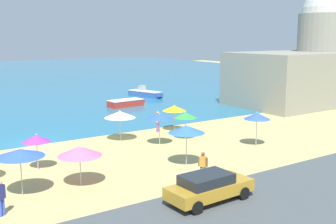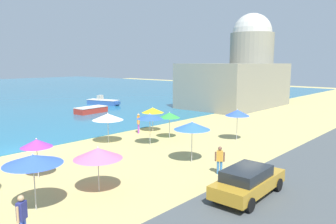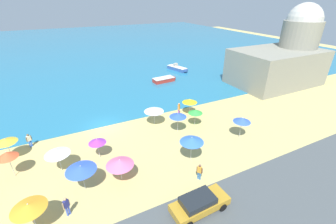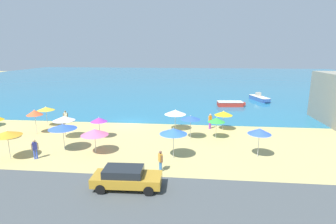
# 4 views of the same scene
# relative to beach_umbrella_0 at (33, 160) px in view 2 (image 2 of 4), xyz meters

# --- Properties ---
(ground_plane) EXTENTS (160.00, 160.00, 0.00)m
(ground_plane) POSITION_rel_beach_umbrella_0_xyz_m (3.61, 9.64, -2.25)
(ground_plane) COLOR tan
(beach_umbrella_0) EXTENTS (2.47, 2.47, 2.52)m
(beach_umbrella_0) POSITION_rel_beach_umbrella_0_xyz_m (0.00, 0.00, 0.00)
(beach_umbrella_0) COLOR #B2B2B7
(beach_umbrella_0) RESTS_ON ground_plane
(beach_umbrella_1) EXTENTS (2.00, 2.00, 2.47)m
(beach_umbrella_1) POSITION_rel_beach_umbrella_0_xyz_m (11.32, 4.46, -0.03)
(beach_umbrella_1) COLOR #B2B2B7
(beach_umbrella_1) RESTS_ON ground_plane
(beach_umbrella_5) EXTENTS (2.31, 2.31, 2.66)m
(beach_umbrella_5) POSITION_rel_beach_umbrella_0_xyz_m (9.98, -0.70, 0.11)
(beach_umbrella_5) COLOR #B2B2B7
(beach_umbrella_5) RESTS_ON ground_plane
(beach_umbrella_6) EXTENTS (1.94, 1.94, 2.59)m
(beach_umbrella_6) POSITION_rel_beach_umbrella_0_xyz_m (17.15, 0.25, 0.03)
(beach_umbrella_6) COLOR #B2B2B7
(beach_umbrella_6) RESTS_ON ground_plane
(beach_umbrella_9) EXTENTS (1.76, 1.76, 2.26)m
(beach_umbrella_9) POSITION_rel_beach_umbrella_0_xyz_m (13.96, 4.80, -0.28)
(beach_umbrella_9) COLOR #B2B2B7
(beach_umbrella_9) RESTS_ON ground_plane
(beach_umbrella_10) EXTENTS (2.45, 2.45, 2.41)m
(beach_umbrella_10) POSITION_rel_beach_umbrella_0_xyz_m (9.55, 7.38, -0.17)
(beach_umbrella_10) COLOR #B2B2B7
(beach_umbrella_10) RESTS_ON ground_plane
(beach_umbrella_13) EXTENTS (2.02, 2.02, 2.29)m
(beach_umbrella_13) POSITION_rel_beach_umbrella_0_xyz_m (14.97, 7.80, -0.26)
(beach_umbrella_13) COLOR #B2B2B7
(beach_umbrella_13) RESTS_ON ground_plane
(beach_umbrella_14) EXTENTS (2.39, 2.39, 2.29)m
(beach_umbrella_14) POSITION_rel_beach_umbrella_0_xyz_m (3.06, -0.34, -0.30)
(beach_umbrella_14) COLOR #B2B2B7
(beach_umbrella_14) RESTS_ON ground_plane
(beach_umbrella_15) EXTENTS (1.71, 1.71, 2.26)m
(beach_umbrella_15) POSITION_rel_beach_umbrella_0_xyz_m (1.96, 3.74, -0.28)
(beach_umbrella_15) COLOR #B2B2B7
(beach_umbrella_15) RESTS_ON ground_plane
(bather_0) EXTENTS (0.38, 0.49, 1.62)m
(bather_0) POSITION_rel_beach_umbrella_0_xyz_m (9.23, -3.31, -1.35)
(bather_0) COLOR #3875BA
(bather_0) RESTS_ON ground_plane
(bather_1) EXTENTS (0.49, 0.38, 1.71)m
(bather_1) POSITION_rel_beach_umbrella_0_xyz_m (-1.47, -2.07, -1.29)
(bather_1) COLOR blue
(bather_1) RESTS_ON ground_plane
(bather_2) EXTENTS (0.44, 0.42, 1.80)m
(bather_2) POSITION_rel_beach_umbrella_0_xyz_m (13.53, 8.18, -1.24)
(bather_2) COLOR purple
(bather_2) RESTS_ON ground_plane
(parked_car_1) EXTENTS (4.53, 2.01, 1.42)m
(parked_car_1) POSITION_rel_beach_umbrella_0_xyz_m (7.34, -6.13, -1.43)
(parked_car_1) COLOR #B48525
(parked_car_1) RESTS_ON coastal_road
(skiff_nearshore) EXTENTS (2.90, 5.42, 1.43)m
(skiff_nearshore) POSITION_rel_beach_umbrella_0_xyz_m (23.44, 26.79, -1.77)
(skiff_nearshore) COLOR #355A9D
(skiff_nearshore) RESTS_ON sea
(skiff_offshore) EXTENTS (4.51, 2.17, 0.78)m
(skiff_offshore) POSITION_rel_beach_umbrella_0_xyz_m (17.56, 21.30, -1.81)
(skiff_offshore) COLOR red
(skiff_offshore) RESTS_ON sea
(harbor_fortress) EXTENTS (15.83, 9.99, 13.70)m
(harbor_fortress) POSITION_rel_beach_umbrella_0_xyz_m (37.40, 11.53, 2.45)
(harbor_fortress) COLOR gray
(harbor_fortress) RESTS_ON ground_plane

